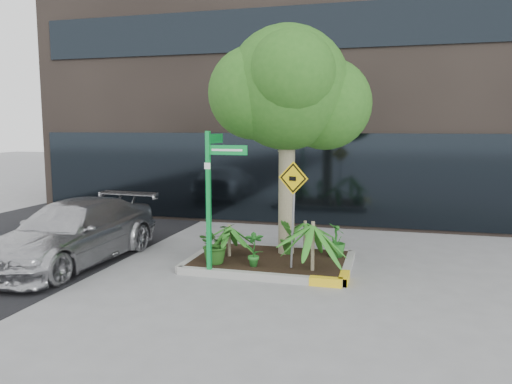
% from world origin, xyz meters
% --- Properties ---
extents(ground, '(80.00, 80.00, 0.00)m').
position_xyz_m(ground, '(0.00, 0.00, 0.00)').
color(ground, gray).
rests_on(ground, ground).
extents(planter, '(3.35, 2.36, 0.15)m').
position_xyz_m(planter, '(0.23, 0.27, 0.10)').
color(planter, '#9E9E99').
rests_on(planter, ground).
extents(tree, '(3.36, 2.98, 5.04)m').
position_xyz_m(tree, '(0.43, 0.84, 3.68)').
color(tree, gray).
rests_on(tree, ground).
extents(palm_front, '(1.07, 1.07, 1.19)m').
position_xyz_m(palm_front, '(1.18, -0.37, 1.04)').
color(palm_front, gray).
rests_on(palm_front, ground).
extents(palm_left, '(0.77, 0.77, 0.86)m').
position_xyz_m(palm_left, '(-0.68, 0.23, 0.79)').
color(palm_left, gray).
rests_on(palm_left, ground).
extents(palm_back, '(0.74, 0.74, 0.82)m').
position_xyz_m(palm_back, '(0.78, 1.20, 0.76)').
color(palm_back, gray).
rests_on(palm_back, ground).
extents(parked_car, '(2.13, 4.64, 1.31)m').
position_xyz_m(parked_car, '(-3.87, -0.62, 0.66)').
color(parked_car, '#ADADB2').
rests_on(parked_car, ground).
extents(shrub_a, '(1.00, 1.00, 0.81)m').
position_xyz_m(shrub_a, '(-0.79, -0.35, 0.55)').
color(shrub_a, '#204E16').
rests_on(shrub_a, planter).
extents(shrub_b, '(0.53, 0.53, 0.71)m').
position_xyz_m(shrub_b, '(1.51, 0.77, 0.50)').
color(shrub_b, '#20651E').
rests_on(shrub_b, planter).
extents(shrub_c, '(0.45, 0.45, 0.72)m').
position_xyz_m(shrub_c, '(0.03, -0.39, 0.51)').
color(shrub_c, '#257726').
rests_on(shrub_c, planter).
extents(shrub_d, '(0.53, 0.53, 0.76)m').
position_xyz_m(shrub_d, '(0.48, 0.72, 0.53)').
color(shrub_d, '#29671D').
rests_on(shrub_d, planter).
extents(street_sign_post, '(0.83, 0.82, 2.80)m').
position_xyz_m(street_sign_post, '(-0.69, -0.76, 1.73)').
color(street_sign_post, '#0D993C').
rests_on(street_sign_post, ground).
extents(cattle_sign, '(0.61, 0.22, 2.07)m').
position_xyz_m(cattle_sign, '(0.77, -0.25, 1.55)').
color(cattle_sign, slate).
rests_on(cattle_sign, ground).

